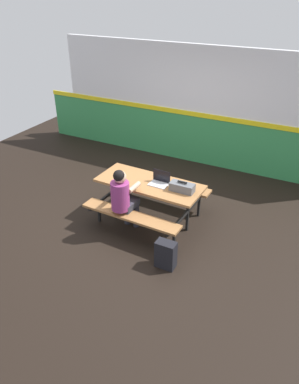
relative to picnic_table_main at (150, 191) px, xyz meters
name	(u,v)px	position (x,y,z in m)	size (l,w,h in m)	color
ground_plane	(140,216)	(-0.19, 0.00, -0.58)	(10.00, 10.00, 0.02)	black
accent_backdrop	(197,109)	(-0.19, 2.65, 0.67)	(8.00, 0.14, 2.60)	#338C4C
picnic_table_main	(150,191)	(0.00, 0.00, 0.00)	(1.84, 1.60, 0.74)	#9E6B3D
student_nearer	(123,196)	(-0.20, -0.55, 0.13)	(0.37, 0.53, 1.21)	#2D2D38
laptop_silver	(160,181)	(0.18, 0.03, 0.21)	(0.33, 0.23, 0.22)	silver
toolbox_grey	(182,187)	(0.61, -0.02, 0.24)	(0.40, 0.18, 0.18)	#595B60
backpack_dark	(166,254)	(0.80, -1.01, -0.36)	(0.30, 0.22, 0.44)	black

